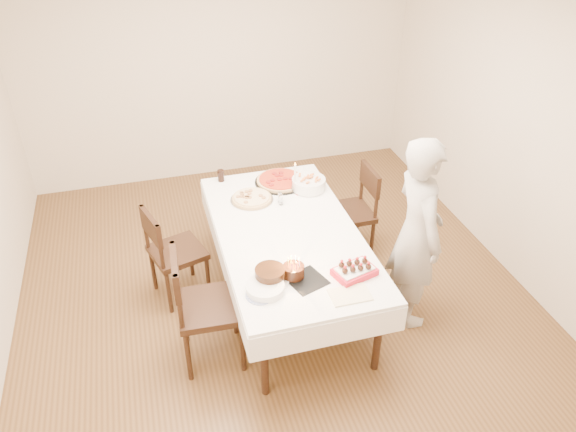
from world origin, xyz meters
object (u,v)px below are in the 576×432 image
object	(u,v)px
pasta_bowl	(309,184)
cola_glass	(221,176)
layer_cake	(270,275)
chair_right_savory	(348,213)
pizza_pepperoni	(280,180)
dining_table	(288,267)
birthday_cake	(294,267)
taper_candle	(295,177)
strawberry_box	(355,271)
pizza_white	(252,198)
person	(417,233)
chair_left_savory	(177,252)
chair_left_dessert	(210,307)

from	to	relation	value
pasta_bowl	cola_glass	world-z (taller)	cola_glass
layer_cake	chair_right_savory	bearing A→B (deg)	46.39
chair_right_savory	pizza_pepperoni	size ratio (longest dim) A/B	1.92
dining_table	birthday_cake	xyz separation A→B (m)	(-0.12, -0.57, 0.46)
chair_right_savory	taper_candle	size ratio (longest dim) A/B	2.98
strawberry_box	cola_glass	bearing A→B (deg)	113.19
pizza_pepperoni	strawberry_box	distance (m)	1.49
birthday_cake	pizza_white	bearing A→B (deg)	93.17
cola_glass	dining_table	bearing A→B (deg)	-68.70
pizza_white	birthday_cake	bearing A→B (deg)	-86.83
dining_table	pizza_pepperoni	bearing A→B (deg)	79.37
pizza_pepperoni	layer_cake	bearing A→B (deg)	-108.05
person	pasta_bowl	distance (m)	1.19
person	cola_glass	distance (m)	1.94
pizza_white	pizza_pepperoni	size ratio (longest dim) A/B	0.80
cola_glass	person	bearing A→B (deg)	-46.49
pizza_white	taper_candle	size ratio (longest dim) A/B	1.24
chair_left_savory	taper_candle	world-z (taller)	taper_candle
chair_left_savory	pizza_pepperoni	bearing A→B (deg)	-173.89
cola_glass	birthday_cake	distance (m)	1.58
dining_table	cola_glass	world-z (taller)	cola_glass
chair_right_savory	pasta_bowl	distance (m)	0.52
taper_candle	pizza_white	bearing A→B (deg)	-174.74
person	birthday_cake	xyz separation A→B (m)	(-1.07, -0.15, 0.00)
person	strawberry_box	distance (m)	0.68
chair_right_savory	person	xyz separation A→B (m)	(0.19, -0.96, 0.37)
cola_glass	strawberry_box	size ratio (longest dim) A/B	0.38
chair_right_savory	layer_cake	xyz separation A→B (m)	(-1.06, -1.11, 0.34)
pizza_pepperoni	cola_glass	xyz separation A→B (m)	(-0.54, 0.18, 0.04)
cola_glass	birthday_cake	world-z (taller)	birthday_cake
birthday_cake	pasta_bowl	bearing A→B (deg)	67.58
pizza_pepperoni	layer_cake	world-z (taller)	layer_cake
chair_right_savory	layer_cake	size ratio (longest dim) A/B	3.28
layer_cake	taper_candle	bearing A→B (deg)	65.52
dining_table	chair_right_savory	xyz separation A→B (m)	(0.76, 0.54, 0.09)
pizza_white	cola_glass	xyz separation A→B (m)	(-0.20, 0.43, 0.04)
chair_right_savory	cola_glass	bearing A→B (deg)	158.03
chair_right_savory	strawberry_box	xyz separation A→B (m)	(-0.43, -1.21, 0.32)
chair_left_savory	cola_glass	bearing A→B (deg)	-146.32
chair_left_savory	person	xyz separation A→B (m)	(1.85, -0.78, 0.38)
chair_right_savory	chair_left_dessert	size ratio (longest dim) A/B	0.90
chair_right_savory	chair_left_dessert	world-z (taller)	chair_left_dessert
dining_table	taper_candle	distance (m)	0.84
chair_right_savory	chair_left_savory	xyz separation A→B (m)	(-1.66, -0.18, -0.00)
dining_table	birthday_cake	size ratio (longest dim) A/B	13.44
pasta_bowl	cola_glass	size ratio (longest dim) A/B	2.70
layer_cake	birthday_cake	world-z (taller)	birthday_cake
pizza_white	taper_candle	world-z (taller)	taper_candle
person	cola_glass	world-z (taller)	person
chair_right_savory	birthday_cake	world-z (taller)	chair_right_savory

